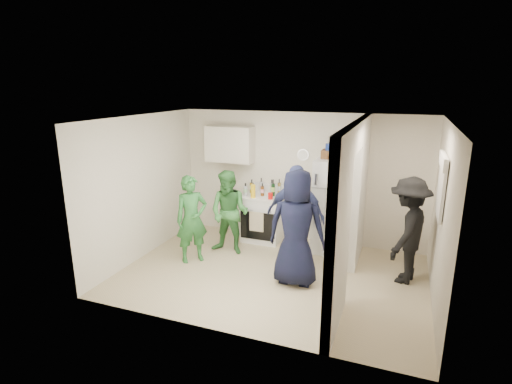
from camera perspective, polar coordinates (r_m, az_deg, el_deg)
floor at (r=6.64m, az=2.24°, el=-11.66°), size 4.80×4.80×0.00m
wall_back at (r=7.76m, az=6.31°, el=2.07°), size 4.80×0.00×4.80m
wall_front at (r=4.69m, az=-4.24°, el=-6.79°), size 4.80×0.00×4.80m
wall_left at (r=7.27m, az=-15.90°, el=0.67°), size 0.00×3.40×3.40m
wall_right at (r=5.93m, az=25.01°, el=-3.47°), size 0.00×3.40×3.40m
ceiling at (r=5.95m, az=2.49°, el=10.35°), size 4.80×4.80×0.00m
partition_pier_back at (r=6.99m, az=14.63°, el=0.18°), size 0.12×1.20×2.50m
partition_pier_front at (r=4.90m, az=11.72°, el=-6.06°), size 0.12×1.20×2.50m
partition_header at (r=5.71m, az=14.08°, el=7.70°), size 0.12×1.00×0.40m
stove at (r=7.86m, az=0.97°, el=-3.69°), size 0.77×0.64×0.92m
upper_cabinet at (r=7.94m, az=-3.79°, el=6.83°), size 0.95×0.34×0.70m
fridge at (r=7.38m, az=11.12°, el=-1.97°), size 0.71×0.69×1.72m
wicker_basket at (r=7.23m, az=10.78°, el=5.32°), size 0.35×0.25×0.15m
blue_bowl at (r=7.21m, az=10.84°, el=6.33°), size 0.24×0.24×0.11m
yellow_cup_stack_top at (r=7.03m, az=13.16°, el=5.32°), size 0.09×0.09×0.25m
wall_clock at (r=7.64m, az=6.74°, el=5.29°), size 0.22×0.02×0.22m
spice_shelf at (r=7.69m, az=6.24°, el=2.71°), size 0.35×0.08×0.03m
nook_window at (r=6.01m, az=25.13°, el=0.75°), size 0.03×0.70×0.80m
nook_window_frame at (r=6.01m, az=24.99°, el=0.76°), size 0.04×0.76×0.86m
nook_valance at (r=5.94m, az=25.12°, el=4.05°), size 0.04×0.82×0.18m
yellow_cup_stack_stove at (r=7.53m, az=-0.43°, el=0.12°), size 0.09×0.09×0.25m
red_cup at (r=7.45m, az=2.07°, el=-0.57°), size 0.09×0.09×0.12m
person_green_left at (r=6.93m, az=-9.16°, el=-3.85°), size 0.65×0.65×1.52m
person_green_center at (r=7.19m, az=-3.82°, el=-2.96°), size 0.75×0.59×1.53m
person_denim at (r=6.70m, az=5.61°, el=-3.42°), size 1.07×0.55×1.74m
person_navy at (r=6.06m, az=5.80°, el=-5.15°), size 0.90×0.60×1.80m
person_nook at (r=6.55m, az=20.85°, el=-5.16°), size 0.89×1.21×1.67m
bottle_a at (r=7.87m, az=-0.61°, el=0.86°), size 0.08×0.08×0.27m
bottle_b at (r=7.65m, az=-0.39°, el=0.36°), size 0.07×0.07×0.25m
bottle_c at (r=7.84m, az=0.76°, el=0.93°), size 0.06×0.06×0.30m
bottle_d at (r=7.65m, az=0.91°, el=0.35°), size 0.06×0.06×0.25m
bottle_e at (r=7.82m, az=2.25°, el=0.80°), size 0.07×0.07×0.28m
bottle_f at (r=7.64m, az=2.46°, el=0.61°), size 0.07×0.07×0.32m
bottle_g at (r=7.74m, az=3.33°, el=0.75°), size 0.06×0.06×0.31m
bottle_h at (r=7.68m, az=-1.52°, el=0.40°), size 0.08×0.08×0.25m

